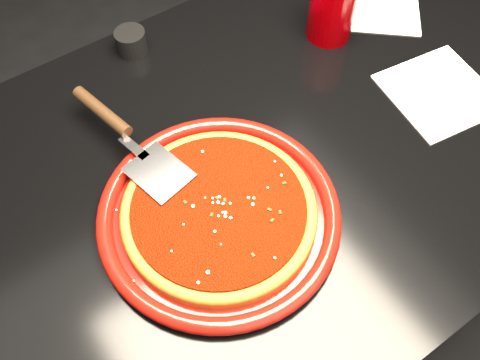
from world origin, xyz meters
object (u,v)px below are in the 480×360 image
plate (219,214)px  ramekin (131,42)px  cup (332,9)px  table (268,241)px  pizza_server (129,138)px

plate → ramekin: (0.07, 0.40, 0.01)m
plate → cup: cup is taller
ramekin → table: bearing=-73.9°
cup → ramekin: 0.38m
pizza_server → plate: bearing=-87.0°
pizza_server → ramekin: size_ratio=5.48×
plate → pizza_server: (-0.05, 0.18, 0.03)m
plate → pizza_server: pizza_server is taller
cup → ramekin: (-0.34, 0.18, -0.04)m
table → ramekin: (-0.10, 0.34, 0.40)m
plate → pizza_server: size_ratio=1.17×
cup → table: bearing=-147.0°
cup → pizza_server: bearing=-174.8°
cup → plate: bearing=-151.1°
plate → ramekin: bearing=80.4°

